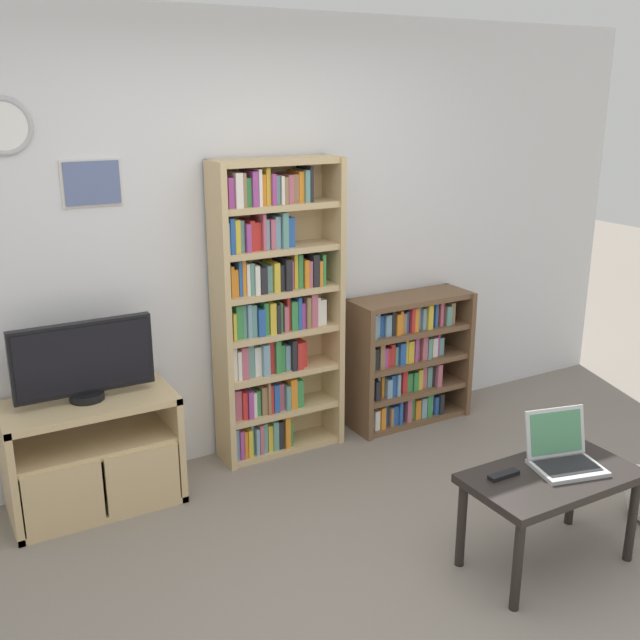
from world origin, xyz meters
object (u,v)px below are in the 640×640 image
(coffee_table, at_px, (551,486))
(laptop, at_px, (562,453))
(remote_near_laptop, at_px, (504,475))
(bookshelf_tall, at_px, (271,312))
(tv_stand, at_px, (94,454))
(bookshelf_short, at_px, (403,360))
(television, at_px, (84,361))

(coffee_table, height_order, laptop, laptop)
(remote_near_laptop, bearing_deg, bookshelf_tall, 13.20)
(tv_stand, xyz_separation_m, bookshelf_short, (2.09, 0.10, 0.13))
(coffee_table, xyz_separation_m, laptop, (0.10, 0.04, 0.13))
(tv_stand, bearing_deg, bookshelf_tall, 6.98)
(bookshelf_tall, height_order, laptop, bookshelf_tall)
(television, height_order, laptop, television)
(bookshelf_short, bearing_deg, coffee_table, -102.11)
(tv_stand, relative_size, bookshelf_tall, 0.49)
(television, relative_size, remote_near_laptop, 4.48)
(television, xyz_separation_m, bookshelf_short, (2.09, 0.08, -0.39))
(laptop, bearing_deg, bookshelf_short, 94.76)
(tv_stand, height_order, coffee_table, tv_stand)
(tv_stand, relative_size, laptop, 2.43)
(remote_near_laptop, bearing_deg, television, 45.08)
(bookshelf_tall, height_order, remote_near_laptop, bookshelf_tall)
(coffee_table, height_order, remote_near_laptop, remote_near_laptop)
(laptop, relative_size, remote_near_laptop, 2.27)
(tv_stand, bearing_deg, television, 89.42)
(bookshelf_tall, height_order, coffee_table, bookshelf_tall)
(bookshelf_short, bearing_deg, television, -177.81)
(laptop, bearing_deg, bookshelf_tall, 126.60)
(laptop, bearing_deg, tv_stand, 153.98)
(bookshelf_tall, distance_m, laptop, 1.84)
(coffee_table, relative_size, remote_near_laptop, 5.09)
(remote_near_laptop, bearing_deg, coffee_table, -111.80)
(tv_stand, bearing_deg, remote_near_laptop, -44.33)
(laptop, distance_m, remote_near_laptop, 0.33)
(bookshelf_tall, relative_size, remote_near_laptop, 11.25)
(coffee_table, distance_m, remote_near_laptop, 0.25)
(laptop, xyz_separation_m, remote_near_laptop, (-0.32, 0.05, -0.05))
(television, xyz_separation_m, remote_near_laptop, (1.51, -1.50, -0.35))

